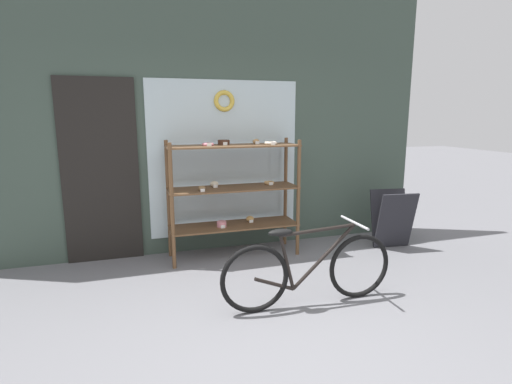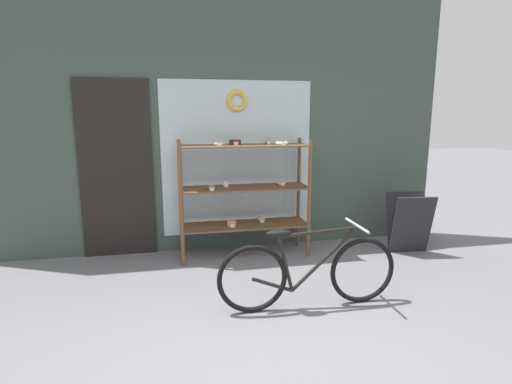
# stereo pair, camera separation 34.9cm
# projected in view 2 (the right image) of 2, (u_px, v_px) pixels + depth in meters

# --- Properties ---
(ground_plane) EXTENTS (30.00, 30.00, 0.00)m
(ground_plane) POSITION_uv_depth(u_px,v_px,m) (268.00, 364.00, 2.75)
(ground_plane) COLOR slate
(storefront_facade) EXTENTS (5.77, 0.13, 3.22)m
(storefront_facade) POSITION_uv_depth(u_px,v_px,m) (218.00, 124.00, 4.90)
(storefront_facade) COLOR #3D4C42
(storefront_facade) RESTS_ON ground_plane
(display_case) EXTENTS (1.53, 0.46, 1.40)m
(display_case) POSITION_uv_depth(u_px,v_px,m) (244.00, 188.00, 4.75)
(display_case) COLOR brown
(display_case) RESTS_ON ground_plane
(bicycle) EXTENTS (1.63, 0.46, 0.75)m
(bicycle) POSITION_uv_depth(u_px,v_px,m) (308.00, 272.00, 3.51)
(bicycle) COLOR black
(bicycle) RESTS_ON ground_plane
(sandwich_board) EXTENTS (0.53, 0.44, 0.73)m
(sandwich_board) POSITION_uv_depth(u_px,v_px,m) (409.00, 223.00, 4.94)
(sandwich_board) COLOR #232328
(sandwich_board) RESTS_ON ground_plane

